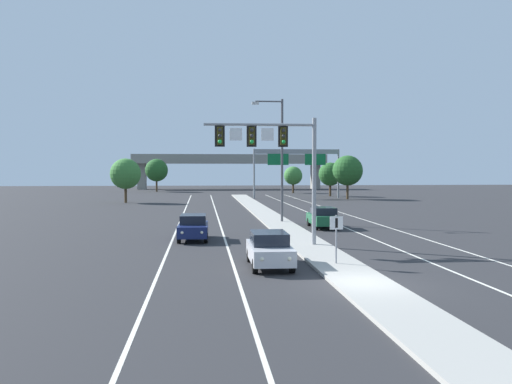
# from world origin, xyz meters

# --- Properties ---
(ground_plane) EXTENTS (260.00, 260.00, 0.00)m
(ground_plane) POSITION_xyz_m (0.00, 0.00, 0.00)
(ground_plane) COLOR #28282B
(median_island) EXTENTS (2.40, 110.00, 0.15)m
(median_island) POSITION_xyz_m (0.00, 18.00, 0.07)
(median_island) COLOR #9E9B93
(median_island) RESTS_ON ground
(lane_stripe_oncoming_center) EXTENTS (0.14, 100.00, 0.01)m
(lane_stripe_oncoming_center) POSITION_xyz_m (-4.70, 25.00, 0.00)
(lane_stripe_oncoming_center) COLOR silver
(lane_stripe_oncoming_center) RESTS_ON ground
(lane_stripe_receding_center) EXTENTS (0.14, 100.00, 0.01)m
(lane_stripe_receding_center) POSITION_xyz_m (4.70, 25.00, 0.00)
(lane_stripe_receding_center) COLOR silver
(lane_stripe_receding_center) RESTS_ON ground
(edge_stripe_left) EXTENTS (0.14, 100.00, 0.01)m
(edge_stripe_left) POSITION_xyz_m (-8.00, 25.00, 0.00)
(edge_stripe_left) COLOR silver
(edge_stripe_left) RESTS_ON ground
(edge_stripe_right) EXTENTS (0.14, 100.00, 0.01)m
(edge_stripe_right) POSITION_xyz_m (8.00, 25.00, 0.00)
(edge_stripe_right) COLOR silver
(edge_stripe_right) RESTS_ON ground
(overhead_signal_mast) EXTENTS (6.37, 0.44, 7.20)m
(overhead_signal_mast) POSITION_xyz_m (-1.98, 10.64, 5.47)
(overhead_signal_mast) COLOR gray
(overhead_signal_mast) RESTS_ON median_island
(median_sign_post) EXTENTS (0.60, 0.10, 2.20)m
(median_sign_post) POSITION_xyz_m (-0.04, 4.18, 1.59)
(median_sign_post) COLOR gray
(median_sign_post) RESTS_ON median_island
(street_lamp_median) EXTENTS (2.58, 0.28, 10.00)m
(street_lamp_median) POSITION_xyz_m (0.18, 24.73, 5.79)
(street_lamp_median) COLOR #4C4C51
(street_lamp_median) RESTS_ON median_island
(car_oncoming_silver) EXTENTS (1.84, 4.48, 1.58)m
(car_oncoming_silver) POSITION_xyz_m (-3.09, 4.38, 0.82)
(car_oncoming_silver) COLOR #B7B7BC
(car_oncoming_silver) RESTS_ON ground
(car_oncoming_navy) EXTENTS (1.89, 4.50, 1.58)m
(car_oncoming_navy) POSITION_xyz_m (-6.69, 14.44, 0.82)
(car_oncoming_navy) COLOR #141E4C
(car_oncoming_navy) RESTS_ON ground
(car_receding_green) EXTENTS (1.86, 4.49, 1.58)m
(car_receding_green) POSITION_xyz_m (2.96, 20.71, 0.82)
(car_receding_green) COLOR #195633
(car_receding_green) RESTS_ON ground
(highway_sign_gantry) EXTENTS (13.28, 0.42, 7.50)m
(highway_sign_gantry) POSITION_xyz_m (8.20, 63.56, 6.16)
(highway_sign_gantry) COLOR gray
(highway_sign_gantry) RESTS_ON ground
(overpass_bridge) EXTENTS (42.40, 6.40, 7.65)m
(overpass_bridge) POSITION_xyz_m (0.00, 103.03, 5.78)
(overpass_bridge) COLOR gray
(overpass_bridge) RESTS_ON ground
(tree_far_right_c) EXTENTS (3.82, 3.82, 5.52)m
(tree_far_right_c) POSITION_xyz_m (14.69, 68.97, 3.60)
(tree_far_right_c) COLOR #4C3823
(tree_far_right_c) RESTS_ON ground
(tree_far_left_a) EXTENTS (4.45, 4.45, 6.44)m
(tree_far_left_a) POSITION_xyz_m (-15.03, 90.49, 4.20)
(tree_far_left_a) COLOR #4C3823
(tree_far_left_a) RESTS_ON ground
(tree_far_right_a) EXTENTS (4.46, 4.46, 6.46)m
(tree_far_right_a) POSITION_xyz_m (15.24, 60.16, 4.21)
(tree_far_right_a) COLOR #4C3823
(tree_far_right_a) RESTS_ON ground
(tree_far_right_b) EXTENTS (3.41, 3.41, 4.93)m
(tree_far_right_b) POSITION_xyz_m (10.60, 81.40, 3.22)
(tree_far_right_b) COLOR #4C3823
(tree_far_right_b) RESTS_ON ground
(tree_far_left_b) EXTENTS (4.04, 4.04, 5.85)m
(tree_far_left_b) POSITION_xyz_m (-16.15, 54.13, 3.82)
(tree_far_left_b) COLOR #4C3823
(tree_far_left_b) RESTS_ON ground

